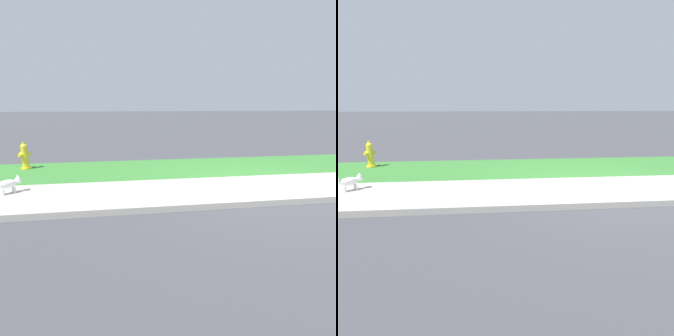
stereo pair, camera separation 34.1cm
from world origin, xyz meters
TOP-DOWN VIEW (x-y plane):
  - ground_plane at (0.00, 0.00)m, footprint 120.00×120.00m
  - sidewalk_pavement at (0.00, 0.00)m, footprint 18.00×1.86m
  - grass_verge at (0.00, 2.13)m, footprint 18.00×2.39m
  - street_curb at (0.00, -1.01)m, footprint 18.00×0.16m
  - fire_hydrant_across_street at (-5.84, 2.63)m, footprint 0.33×0.34m
  - small_white_dog at (-5.36, 0.38)m, footprint 0.42×0.38m

SIDE VIEW (x-z plane):
  - ground_plane at x=0.00m, z-range 0.00..0.00m
  - grass_verge at x=0.00m, z-range 0.00..0.01m
  - sidewalk_pavement at x=0.00m, z-range 0.00..0.01m
  - street_curb at x=0.00m, z-range 0.00..0.12m
  - small_white_dog at x=-5.36m, z-range 0.03..0.40m
  - fire_hydrant_across_street at x=-5.84m, z-range -0.01..0.77m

